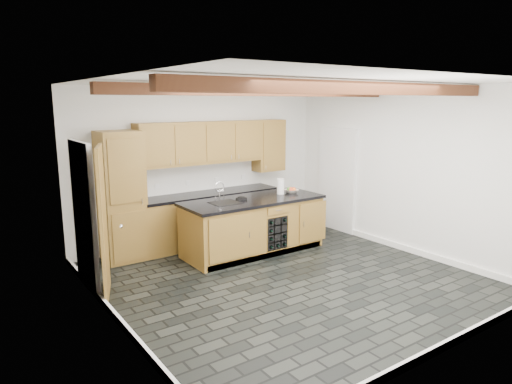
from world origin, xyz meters
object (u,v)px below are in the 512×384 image
Objects in this scene: island at (254,226)px; kitchen_scale at (241,198)px; fruit_bowl at (292,191)px; paper_towel at (281,186)px.

island is 13.28× the size of kitchen_scale.
fruit_bowl reaches higher than kitchen_scale.
paper_towel is (-0.24, 0.02, 0.11)m from fruit_bowl.
island is 0.87m from paper_towel.
island is at bearing -4.34° from kitchen_scale.
fruit_bowl is 0.90× the size of paper_towel.
paper_towel is at bearing 174.79° from fruit_bowl.
island is at bearing -173.12° from paper_towel.
paper_towel reaches higher than island.
island is 0.54m from kitchen_scale.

